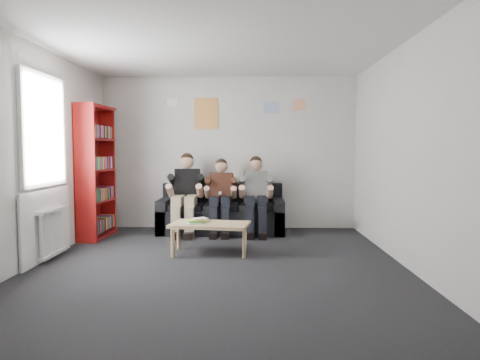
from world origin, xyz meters
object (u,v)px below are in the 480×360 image
(sofa, at_px, (222,215))
(bookshelf, at_px, (97,172))
(coffee_table, at_px, (210,227))
(person_left, at_px, (186,194))
(person_right, at_px, (256,196))
(person_middle, at_px, (221,197))

(sofa, bearing_deg, bookshelf, -165.63)
(sofa, height_order, coffee_table, sofa)
(bookshelf, bearing_deg, person_left, 17.11)
(bookshelf, bearing_deg, person_right, 11.52)
(coffee_table, height_order, person_left, person_left)
(person_middle, bearing_deg, sofa, 93.49)
(sofa, xyz_separation_m, person_right, (0.59, -0.20, 0.35))
(person_right, bearing_deg, sofa, 158.72)
(sofa, distance_m, bookshelf, 2.16)
(sofa, bearing_deg, person_left, -161.26)
(person_left, height_order, person_right, person_left)
(sofa, height_order, person_right, person_right)
(coffee_table, xyz_separation_m, person_middle, (0.05, 1.35, 0.26))
(person_left, xyz_separation_m, person_right, (1.17, 0.00, -0.02))
(coffee_table, height_order, person_middle, person_middle)
(coffee_table, bearing_deg, person_right, 64.74)
(bookshelf, height_order, person_right, bookshelf)
(sofa, bearing_deg, person_right, -18.49)
(bookshelf, distance_m, person_left, 1.46)
(coffee_table, xyz_separation_m, person_right, (0.64, 1.35, 0.28))
(person_middle, height_order, person_right, person_right)
(person_middle, xyz_separation_m, person_right, (0.59, -0.00, 0.02))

